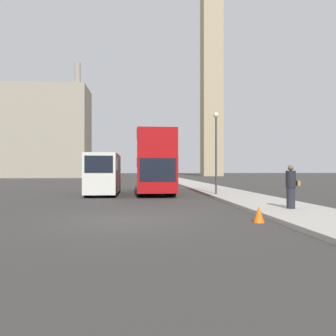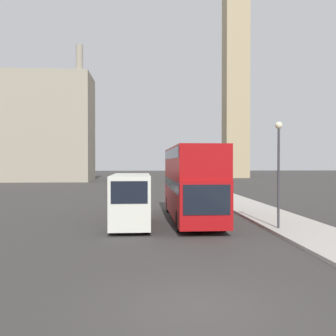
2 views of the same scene
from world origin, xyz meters
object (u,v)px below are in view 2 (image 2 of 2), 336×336
at_px(red_double_decker_bus, 191,180).
at_px(parked_sedan, 127,188).
at_px(white_van, 131,199).
at_px(street_lamp, 279,157).
at_px(clock_tower, 236,18).

bearing_deg(red_double_decker_bus, parked_sedan, 103.85).
distance_m(white_van, street_lamp, 7.84).
distance_m(red_double_decker_bus, white_van, 4.17).
relative_size(red_double_decker_bus, street_lamp, 1.96).
relative_size(white_van, parked_sedan, 1.32).
xyz_separation_m(red_double_decker_bus, parked_sedan, (-4.53, 18.37, -1.71)).
distance_m(clock_tower, street_lamp, 74.74).
xyz_separation_m(street_lamp, parked_sedan, (-8.38, 22.12, -2.98)).
height_order(clock_tower, red_double_decker_bus, clock_tower).
relative_size(white_van, street_lamp, 1.06).
xyz_separation_m(red_double_decker_bus, street_lamp, (3.85, -3.75, 1.27)).
bearing_deg(street_lamp, clock_tower, 77.51).
relative_size(clock_tower, red_double_decker_bus, 6.82).
bearing_deg(white_van, parked_sedan, 92.90).
bearing_deg(clock_tower, white_van, -108.88).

